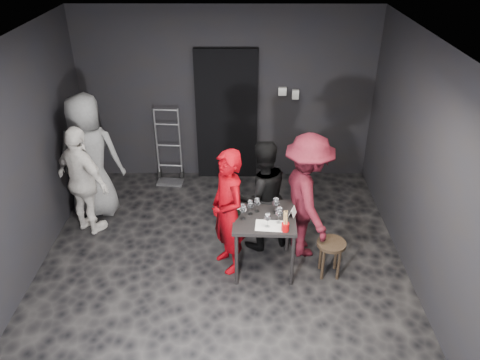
{
  "coord_description": "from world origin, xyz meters",
  "views": [
    {
      "loc": [
        0.24,
        -4.35,
        3.82
      ],
      "look_at": [
        0.22,
        0.25,
        1.17
      ],
      "focal_mm": 35.0,
      "sensor_mm": 36.0,
      "label": 1
    }
  ],
  "objects_px": {
    "hand_truck": "(170,168)",
    "breadstick_cup": "(285,222)",
    "bystander_cream": "(83,181)",
    "bystander_grey": "(88,146)",
    "wine_bottle": "(238,205)",
    "tasting_table": "(264,223)",
    "stool": "(331,249)",
    "server_red": "(228,210)",
    "man_maroon": "(307,192)",
    "woman_black": "(261,196)"
  },
  "relations": [
    {
      "from": "wine_bottle",
      "to": "breadstick_cup",
      "type": "relative_size",
      "value": 1.15
    },
    {
      "from": "bystander_cream",
      "to": "wine_bottle",
      "type": "bearing_deg",
      "value": -166.86
    },
    {
      "from": "stool",
      "to": "wine_bottle",
      "type": "relative_size",
      "value": 1.52
    },
    {
      "from": "tasting_table",
      "to": "bystander_cream",
      "type": "distance_m",
      "value": 2.46
    },
    {
      "from": "stool",
      "to": "bystander_grey",
      "type": "relative_size",
      "value": 0.22
    },
    {
      "from": "server_red",
      "to": "breadstick_cup",
      "type": "relative_size",
      "value": 6.09
    },
    {
      "from": "bystander_cream",
      "to": "bystander_grey",
      "type": "relative_size",
      "value": 0.73
    },
    {
      "from": "stool",
      "to": "woman_black",
      "type": "distance_m",
      "value": 1.06
    },
    {
      "from": "tasting_table",
      "to": "breadstick_cup",
      "type": "xyz_separation_m",
      "value": [
        0.22,
        -0.29,
        0.22
      ]
    },
    {
      "from": "tasting_table",
      "to": "woman_black",
      "type": "bearing_deg",
      "value": 92.05
    },
    {
      "from": "bystander_cream",
      "to": "wine_bottle",
      "type": "height_order",
      "value": "bystander_cream"
    },
    {
      "from": "man_maroon",
      "to": "wine_bottle",
      "type": "distance_m",
      "value": 0.89
    },
    {
      "from": "bystander_cream",
      "to": "wine_bottle",
      "type": "relative_size",
      "value": 5.01
    },
    {
      "from": "tasting_table",
      "to": "stool",
      "type": "xyz_separation_m",
      "value": [
        0.79,
        -0.13,
        -0.28
      ]
    },
    {
      "from": "man_maroon",
      "to": "wine_bottle",
      "type": "height_order",
      "value": "man_maroon"
    },
    {
      "from": "man_maroon",
      "to": "breadstick_cup",
      "type": "xyz_separation_m",
      "value": [
        -0.31,
        -0.61,
        -0.01
      ]
    },
    {
      "from": "wine_bottle",
      "to": "bystander_cream",
      "type": "bearing_deg",
      "value": 160.33
    },
    {
      "from": "stool",
      "to": "server_red",
      "type": "distance_m",
      "value": 1.3
    },
    {
      "from": "stool",
      "to": "bystander_grey",
      "type": "xyz_separation_m",
      "value": [
        -3.13,
        1.35,
        0.69
      ]
    },
    {
      "from": "stool",
      "to": "man_maroon",
      "type": "bearing_deg",
      "value": 119.25
    },
    {
      "from": "bystander_cream",
      "to": "man_maroon",
      "type": "bearing_deg",
      "value": -155.96
    },
    {
      "from": "hand_truck",
      "to": "man_maroon",
      "type": "height_order",
      "value": "man_maroon"
    },
    {
      "from": "hand_truck",
      "to": "wine_bottle",
      "type": "height_order",
      "value": "hand_truck"
    },
    {
      "from": "woman_black",
      "to": "bystander_grey",
      "type": "xyz_separation_m",
      "value": [
        -2.33,
        0.76,
        0.33
      ]
    },
    {
      "from": "breadstick_cup",
      "to": "stool",
      "type": "bearing_deg",
      "value": 14.97
    },
    {
      "from": "server_red",
      "to": "woman_black",
      "type": "height_order",
      "value": "server_red"
    },
    {
      "from": "server_red",
      "to": "man_maroon",
      "type": "bearing_deg",
      "value": 79.57
    },
    {
      "from": "woman_black",
      "to": "wine_bottle",
      "type": "height_order",
      "value": "woman_black"
    },
    {
      "from": "hand_truck",
      "to": "server_red",
      "type": "bearing_deg",
      "value": -60.5
    },
    {
      "from": "tasting_table",
      "to": "man_maroon",
      "type": "relative_size",
      "value": 0.43
    },
    {
      "from": "tasting_table",
      "to": "wine_bottle",
      "type": "height_order",
      "value": "wine_bottle"
    },
    {
      "from": "wine_bottle",
      "to": "woman_black",
      "type": "bearing_deg",
      "value": 54.69
    },
    {
      "from": "bystander_cream",
      "to": "bystander_grey",
      "type": "height_order",
      "value": "bystander_grey"
    },
    {
      "from": "hand_truck",
      "to": "tasting_table",
      "type": "bearing_deg",
      "value": -52.1
    },
    {
      "from": "stool",
      "to": "bystander_grey",
      "type": "height_order",
      "value": "bystander_grey"
    },
    {
      "from": "hand_truck",
      "to": "breadstick_cup",
      "type": "relative_size",
      "value": 4.54
    },
    {
      "from": "server_red",
      "to": "bystander_cream",
      "type": "distance_m",
      "value": 2.05
    },
    {
      "from": "hand_truck",
      "to": "wine_bottle",
      "type": "bearing_deg",
      "value": -57.8
    },
    {
      "from": "server_red",
      "to": "wine_bottle",
      "type": "distance_m",
      "value": 0.12
    },
    {
      "from": "woman_black",
      "to": "wine_bottle",
      "type": "distance_m",
      "value": 0.53
    },
    {
      "from": "bystander_cream",
      "to": "bystander_grey",
      "type": "distance_m",
      "value": 0.53
    },
    {
      "from": "server_red",
      "to": "bystander_cream",
      "type": "xyz_separation_m",
      "value": [
        -1.91,
        0.74,
        -0.05
      ]
    },
    {
      "from": "tasting_table",
      "to": "breadstick_cup",
      "type": "distance_m",
      "value": 0.42
    },
    {
      "from": "stool",
      "to": "woman_black",
      "type": "bearing_deg",
      "value": 143.65
    },
    {
      "from": "tasting_table",
      "to": "woman_black",
      "type": "distance_m",
      "value": 0.46
    },
    {
      "from": "woman_black",
      "to": "breadstick_cup",
      "type": "xyz_separation_m",
      "value": [
        0.23,
        -0.74,
        0.14
      ]
    },
    {
      "from": "server_red",
      "to": "man_maroon",
      "type": "height_order",
      "value": "man_maroon"
    },
    {
      "from": "woman_black",
      "to": "tasting_table",
      "type": "bearing_deg",
      "value": 71.24
    },
    {
      "from": "stool",
      "to": "man_maroon",
      "type": "distance_m",
      "value": 0.73
    },
    {
      "from": "stool",
      "to": "man_maroon",
      "type": "xyz_separation_m",
      "value": [
        -0.26,
        0.46,
        0.5
      ]
    }
  ]
}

